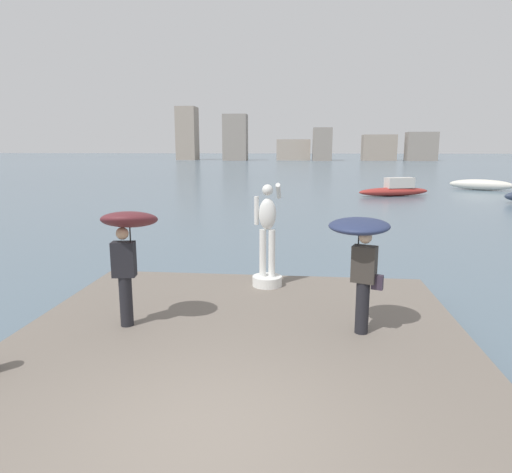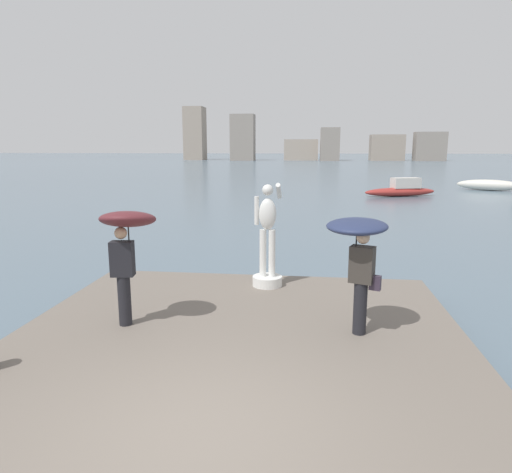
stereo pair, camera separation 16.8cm
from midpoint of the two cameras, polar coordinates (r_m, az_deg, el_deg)
ground_plane at (r=44.55m, az=5.46°, el=6.60°), size 400.00×400.00×0.00m
pier at (r=6.93m, az=-2.96°, el=-16.87°), size 7.51×9.26×0.40m
statue_white_figure at (r=10.10m, az=1.91°, el=-1.29°), size 0.66×0.89×2.29m
onlooker_left at (r=8.02m, az=-15.23°, el=0.05°), size 1.05×1.08×2.06m
onlooker_right at (r=7.60m, az=13.25°, el=-1.04°), size 1.28×1.28×1.93m
boat_near at (r=34.24m, az=17.74°, el=5.56°), size 5.41×2.79×1.29m
boat_far at (r=41.40m, az=27.04°, el=5.71°), size 4.74×2.93×0.86m
distant_skyline at (r=120.21m, az=5.47°, el=11.60°), size 65.80×9.57×13.70m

